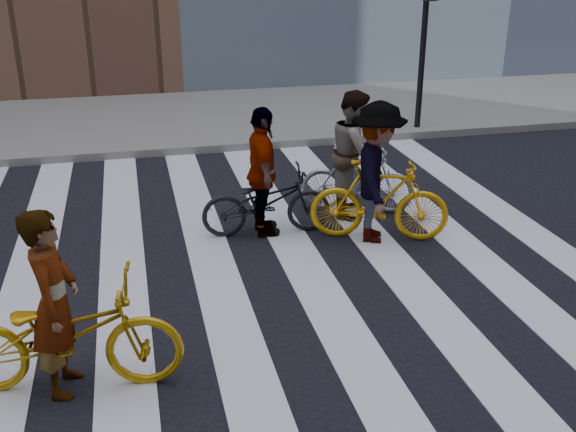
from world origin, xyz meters
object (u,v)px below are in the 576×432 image
object	(u,v)px
rider_mid	(355,153)
traffic_signal	(427,21)
bike_yellow_right	(379,201)
rider_rear	(262,173)
bike_yellow_left	(65,335)
rider_left	(54,303)
bike_silver_mid	(357,180)
rider_right	(377,173)
bike_dark_rear	(267,202)

from	to	relation	value
rider_mid	traffic_signal	bearing A→B (deg)	-13.84
bike_yellow_right	rider_rear	world-z (taller)	rider_rear
bike_yellow_left	rider_mid	world-z (taller)	rider_mid
bike_yellow_right	bike_yellow_left	bearing A→B (deg)	142.13
bike_yellow_left	rider_left	size ratio (longest dim) A/B	1.18
bike_silver_mid	bike_yellow_right	bearing A→B (deg)	-160.45
bike_yellow_left	rider_rear	xyz separation A→B (m)	(2.37, 2.97, 0.35)
bike_silver_mid	rider_left	xyz separation A→B (m)	(-3.93, -3.44, 0.37)
traffic_signal	bike_yellow_left	world-z (taller)	traffic_signal
traffic_signal	bike_yellow_left	xyz separation A→B (m)	(-6.52, -7.20, -1.74)
traffic_signal	bike_silver_mid	bearing A→B (deg)	-125.06
rider_right	bike_silver_mid	bearing A→B (deg)	14.77
traffic_signal	rider_mid	bearing A→B (deg)	-125.56
traffic_signal	bike_yellow_left	distance (m)	9.87
rider_right	rider_rear	distance (m)	1.52
bike_yellow_left	bike_yellow_right	size ratio (longest dim) A/B	1.11
rider_right	rider_mid	bearing A→B (deg)	17.60
bike_yellow_right	rider_mid	size ratio (longest dim) A/B	1.01
traffic_signal	bike_yellow_right	world-z (taller)	traffic_signal
rider_left	rider_right	xyz separation A→B (m)	(3.84, 2.43, 0.07)
rider_left	rider_right	size ratio (longest dim) A/B	0.92
bike_yellow_left	rider_rear	distance (m)	3.81
bike_yellow_left	bike_silver_mid	distance (m)	5.19
traffic_signal	rider_left	bearing A→B (deg)	-132.36
bike_yellow_left	bike_dark_rear	world-z (taller)	bike_yellow_left
rider_left	rider_right	distance (m)	4.55
rider_rear	bike_yellow_left	bearing A→B (deg)	143.87
bike_yellow_right	rider_mid	world-z (taller)	rider_mid
bike_silver_mid	bike_yellow_right	xyz separation A→B (m)	(-0.04, -1.01, 0.05)
traffic_signal	rider_rear	size ratio (longest dim) A/B	1.88
bike_silver_mid	rider_right	world-z (taller)	rider_right
rider_mid	rider_left	bearing A→B (deg)	153.31
traffic_signal	rider_left	size ratio (longest dim) A/B	1.92
bike_yellow_left	bike_yellow_right	bearing A→B (deg)	-49.72
rider_mid	rider_rear	xyz separation A→B (m)	(-1.46, -0.48, -0.02)
bike_silver_mid	rider_rear	size ratio (longest dim) A/B	0.94
bike_dark_rear	traffic_signal	bearing A→B (deg)	-41.50
bike_yellow_left	rider_rear	bearing A→B (deg)	-30.74
bike_yellow_right	rider_left	xyz separation A→B (m)	(-3.89, -2.43, 0.31)
bike_yellow_left	rider_right	distance (m)	4.52
traffic_signal	rider_mid	world-z (taller)	traffic_signal
rider_mid	rider_right	bearing A→B (deg)	-160.45
bike_dark_rear	rider_rear	size ratio (longest dim) A/B	1.00
bike_dark_rear	rider_left	bearing A→B (deg)	142.71
bike_yellow_right	bike_dark_rear	xyz separation A→B (m)	(-1.42, 0.53, -0.09)
bike_silver_mid	bike_dark_rear	bearing A→B (deg)	129.80
rider_left	bike_silver_mid	bearing A→B (deg)	-40.86
rider_left	bike_dark_rear	bearing A→B (deg)	-31.89
rider_left	rider_rear	world-z (taller)	rider_rear
traffic_signal	bike_dark_rear	size ratio (longest dim) A/B	1.88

